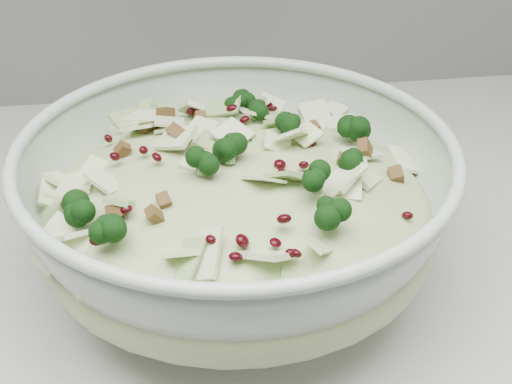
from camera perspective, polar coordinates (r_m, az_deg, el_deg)
mixing_bowl at (r=0.56m, az=-1.53°, el=-1.70°), size 0.44×0.44×0.13m
salad at (r=0.55m, az=-1.56°, el=0.17°), size 0.36×0.36×0.13m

